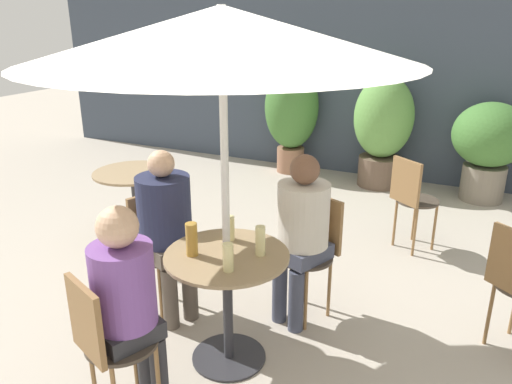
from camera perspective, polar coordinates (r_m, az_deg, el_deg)
name	(u,v)px	position (r m, az deg, el deg)	size (l,w,h in m)	color
ground_plane	(228,358)	(3.29, -3.18, -18.44)	(20.00, 20.00, 0.00)	#B2A899
storefront_wall	(385,58)	(6.49, 14.51, 14.58)	(10.00, 0.06, 3.00)	#3D4756
cafe_table_near	(227,285)	(3.00, -3.32, -10.51)	(0.73, 0.73, 0.72)	#2D2D33
cafe_table_far	(135,194)	(4.56, -13.65, -0.25)	(0.70, 0.70, 0.72)	#2D2D33
bistro_chair_0	(314,245)	(3.47, 6.67, -6.00)	(0.40, 0.42, 0.86)	#42382D
bistro_chair_1	(157,241)	(3.56, -11.24, -5.56)	(0.42, 0.40, 0.86)	#42382D
bistro_chair_2	(105,338)	(2.66, -16.85, -15.67)	(0.40, 0.42, 0.86)	#42382D
bistro_chair_3	(411,195)	(4.57, 17.34, -0.32)	(0.42, 0.43, 0.86)	#42382D
seated_person_0	(301,226)	(3.30, 5.20, -3.85)	(0.39, 0.41, 1.19)	#42475B
seated_person_1	(166,222)	(3.38, -10.22, -3.41)	(0.43, 0.41, 1.21)	brown
seated_person_2	(127,294)	(2.60, -14.54, -11.23)	(0.36, 0.38, 1.19)	#2D2D33
beer_glass_0	(229,228)	(3.05, -3.09, -4.15)	(0.07, 0.07, 0.15)	beige
beer_glass_1	(192,239)	(2.87, -7.36, -5.39)	(0.07, 0.07, 0.20)	#B28433
beer_glass_2	(228,257)	(2.69, -3.20, -7.47)	(0.06, 0.06, 0.16)	beige
beer_glass_3	(260,241)	(2.85, 0.50, -5.60)	(0.06, 0.06, 0.18)	beige
potted_plant_0	(292,111)	(6.58, 4.09, 9.19)	(0.70, 0.70, 1.41)	#93664C
potted_plant_1	(383,126)	(6.21, 14.31, 7.29)	(0.70, 0.70, 1.34)	brown
potted_plant_2	(489,143)	(6.11, 25.09, 5.13)	(0.81, 0.81, 1.12)	slate
umbrella	(221,35)	(2.59, -3.97, 17.45)	(2.02, 2.02, 2.07)	silver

